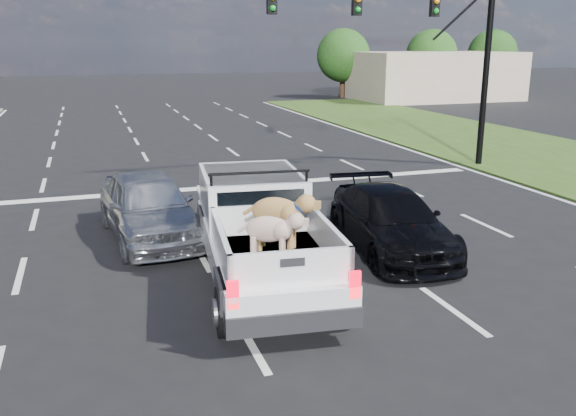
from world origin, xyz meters
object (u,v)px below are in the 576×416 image
Objects in this scene: silver_sedan at (148,206)px; black_coupe at (391,220)px; traffic_signal at (428,29)px; pickup_truck at (260,230)px.

silver_sedan is 5.39m from black_coupe.
traffic_signal is 2.05× the size of black_coupe.
pickup_truck is 3.20m from black_coupe.
silver_sedan is (-1.73, 3.16, -0.21)m from pickup_truck.
pickup_truck is at bearing -67.14° from silver_sedan.
traffic_signal is 9.78m from black_coupe.
traffic_signal is at bearing 51.32° from pickup_truck.
black_coupe is at bearing -32.30° from silver_sedan.
traffic_signal is at bearing 20.89° from silver_sedan.
black_coupe is (3.10, 0.76, -0.32)m from pickup_truck.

